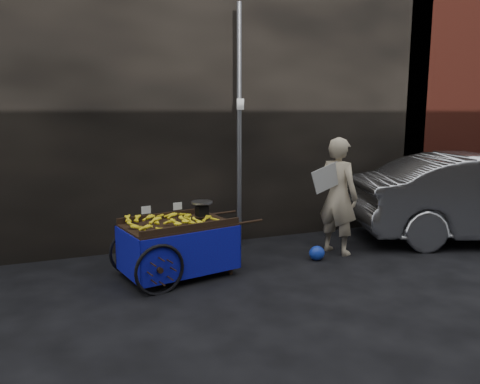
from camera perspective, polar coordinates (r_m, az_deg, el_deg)
name	(u,v)px	position (r m, az deg, el deg)	size (l,w,h in m)	color
ground	(253,271)	(6.88, 1.56, -9.58)	(80.00, 80.00, 0.00)	black
building_wall	(219,100)	(9.06, -2.61, 11.16)	(13.50, 2.00, 5.00)	black
street_pole	(239,128)	(7.81, -0.10, 7.77)	(0.12, 0.10, 4.00)	slate
banana_cart	(175,229)	(6.54, -7.94, -4.55)	(2.15, 1.28, 1.09)	black
vendor	(338,196)	(7.66, 11.83, -0.48)	(0.92, 0.81, 1.89)	tan
plastic_bag	(317,253)	(7.41, 9.35, -7.36)	(0.25, 0.20, 0.23)	#1735B2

